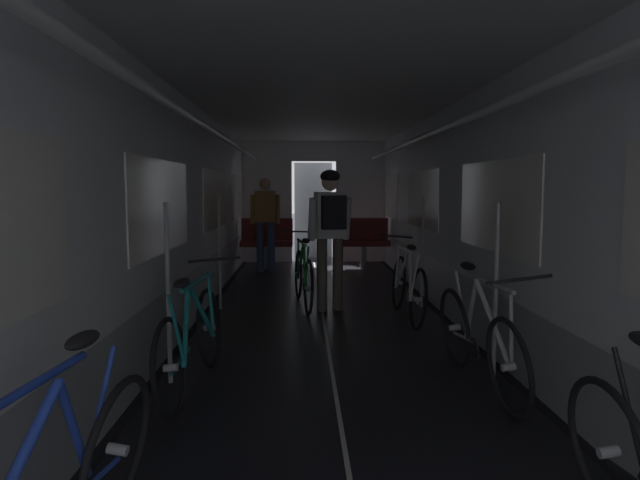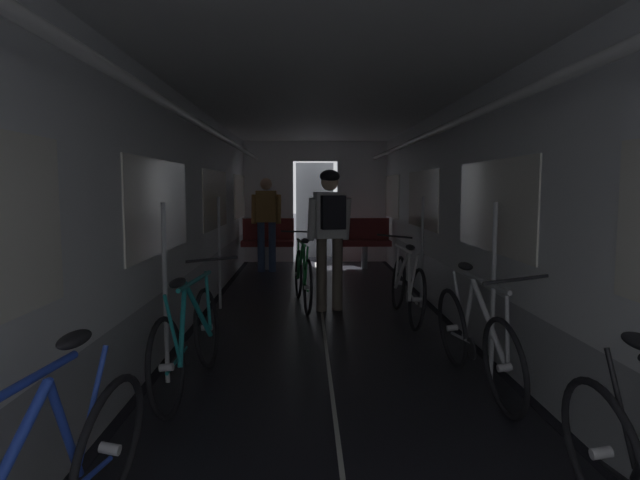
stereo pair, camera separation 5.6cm
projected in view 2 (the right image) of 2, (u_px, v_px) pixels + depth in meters
name	position (u px, v px, depth m)	size (l,w,h in m)	color
train_car_shell	(324.00, 170.00, 5.59)	(3.14, 12.34, 2.57)	black
bench_seat_far_left	(268.00, 239.00, 10.13)	(0.98, 0.51, 0.95)	gray
bench_seat_far_right	(364.00, 238.00, 10.17)	(0.98, 0.51, 0.95)	gray
bicycle_white	(407.00, 286.00, 6.22)	(0.44, 1.69, 0.95)	black
bicycle_teal	(189.00, 339.00, 4.06)	(0.44, 1.69, 0.95)	black
bicycle_silver	(475.00, 339.00, 4.07)	(0.44, 1.69, 0.95)	black
person_cyclist_aisle	(330.00, 224.00, 6.59)	(0.56, 0.44, 1.73)	brown
bicycle_green_in_aisle	(303.00, 276.00, 6.91)	(0.44, 1.68, 0.94)	black
person_standing_near_bench	(266.00, 218.00, 9.71)	(0.53, 0.23, 1.69)	#384C75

